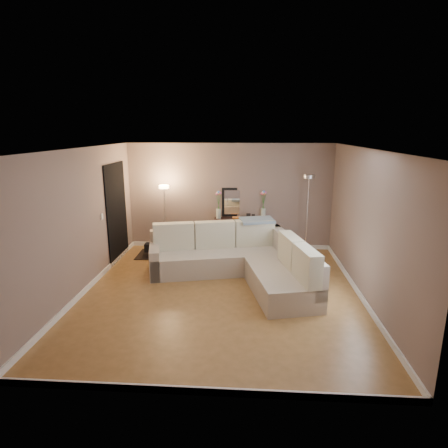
# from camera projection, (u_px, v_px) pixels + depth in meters

# --- Properties ---
(floor) EXTENTS (5.00, 5.50, 0.01)m
(floor) POSITION_uv_depth(u_px,v_px,m) (221.00, 293.00, 6.87)
(floor) COLOR olive
(floor) RESTS_ON ground
(ceiling) EXTENTS (5.00, 5.50, 0.01)m
(ceiling) POSITION_uv_depth(u_px,v_px,m) (221.00, 148.00, 6.23)
(ceiling) COLOR white
(ceiling) RESTS_ON ground
(wall_back) EXTENTS (5.00, 0.02, 2.60)m
(wall_back) POSITION_uv_depth(u_px,v_px,m) (229.00, 197.00, 9.22)
(wall_back) COLOR gray
(wall_back) RESTS_ON ground
(wall_front) EXTENTS (5.00, 0.02, 2.60)m
(wall_front) POSITION_uv_depth(u_px,v_px,m) (201.00, 289.00, 3.88)
(wall_front) COLOR gray
(wall_front) RESTS_ON ground
(wall_left) EXTENTS (0.02, 5.50, 2.60)m
(wall_left) POSITION_uv_depth(u_px,v_px,m) (82.00, 222.00, 6.71)
(wall_left) COLOR gray
(wall_left) RESTS_ON ground
(wall_right) EXTENTS (0.02, 5.50, 2.60)m
(wall_right) POSITION_uv_depth(u_px,v_px,m) (367.00, 227.00, 6.38)
(wall_right) COLOR gray
(wall_right) RESTS_ON ground
(baseboard_back) EXTENTS (5.00, 0.03, 0.10)m
(baseboard_back) POSITION_uv_depth(u_px,v_px,m) (229.00, 245.00, 9.50)
(baseboard_back) COLOR white
(baseboard_back) RESTS_ON ground
(baseboard_front) EXTENTS (5.00, 0.03, 0.10)m
(baseboard_front) POSITION_uv_depth(u_px,v_px,m) (203.00, 391.00, 4.21)
(baseboard_front) COLOR white
(baseboard_front) RESTS_ON ground
(baseboard_left) EXTENTS (0.03, 5.50, 0.10)m
(baseboard_left) POSITION_uv_depth(u_px,v_px,m) (89.00, 286.00, 7.02)
(baseboard_left) COLOR white
(baseboard_left) RESTS_ON ground
(baseboard_right) EXTENTS (0.03, 5.50, 0.10)m
(baseboard_right) POSITION_uv_depth(u_px,v_px,m) (359.00, 294.00, 6.69)
(baseboard_right) COLOR white
(baseboard_right) RESTS_ON ground
(doorway) EXTENTS (0.02, 1.20, 2.20)m
(doorway) POSITION_uv_depth(u_px,v_px,m) (117.00, 212.00, 8.41)
(doorway) COLOR black
(doorway) RESTS_ON ground
(switch_plate) EXTENTS (0.02, 0.08, 0.12)m
(switch_plate) POSITION_uv_depth(u_px,v_px,m) (102.00, 217.00, 7.56)
(switch_plate) COLOR white
(switch_plate) RESTS_ON ground
(sectional_sofa) EXTENTS (3.40, 2.89, 1.01)m
(sectional_sofa) POSITION_uv_depth(u_px,v_px,m) (240.00, 259.00, 7.53)
(sectional_sofa) COLOR #C2B29D
(sectional_sofa) RESTS_ON floor
(throw_blanket) EXTENTS (0.81, 0.60, 0.10)m
(throw_blanket) POSITION_uv_depth(u_px,v_px,m) (257.00, 220.00, 8.13)
(throw_blanket) COLOR #7E94A3
(throw_blanket) RESTS_ON sectional_sofa
(console_table) EXTENTS (1.33, 0.50, 0.80)m
(console_table) POSITION_uv_depth(u_px,v_px,m) (237.00, 232.00, 9.26)
(console_table) COLOR black
(console_table) RESTS_ON floor
(leaning_mirror) EXTENTS (0.91, 0.15, 0.72)m
(leaning_mirror) POSITION_uv_depth(u_px,v_px,m) (240.00, 202.00, 9.25)
(leaning_mirror) COLOR black
(leaning_mirror) RESTS_ON console_table
(table_decor) EXTENTS (0.55, 0.14, 0.13)m
(table_decor) POSITION_uv_depth(u_px,v_px,m) (241.00, 217.00, 9.14)
(table_decor) COLOR orange
(table_decor) RESTS_ON console_table
(flower_vase_left) EXTENTS (0.15, 0.13, 0.68)m
(flower_vase_left) POSITION_uv_depth(u_px,v_px,m) (219.00, 207.00, 9.08)
(flower_vase_left) COLOR silver
(flower_vase_left) RESTS_ON console_table
(flower_vase_right) EXTENTS (0.15, 0.13, 0.68)m
(flower_vase_right) POSITION_uv_depth(u_px,v_px,m) (263.00, 206.00, 9.14)
(flower_vase_right) COLOR silver
(flower_vase_right) RESTS_ON console_table
(floor_lamp_lit) EXTENTS (0.23, 0.23, 1.63)m
(floor_lamp_lit) POSITION_uv_depth(u_px,v_px,m) (165.00, 205.00, 8.96)
(floor_lamp_lit) COLOR silver
(floor_lamp_lit) RESTS_ON floor
(floor_lamp_unlit) EXTENTS (0.32, 0.32, 1.91)m
(floor_lamp_unlit) POSITION_uv_depth(u_px,v_px,m) (308.00, 199.00, 8.64)
(floor_lamp_unlit) COLOR silver
(floor_lamp_unlit) RESTS_ON floor
(charcoal_rug) EXTENTS (1.08, 0.82, 0.01)m
(charcoal_rug) POSITION_uv_depth(u_px,v_px,m) (160.00, 255.00, 8.94)
(charcoal_rug) COLOR black
(charcoal_rug) RESTS_ON floor
(black_bag) EXTENTS (0.31, 0.22, 0.19)m
(black_bag) POSITION_uv_depth(u_px,v_px,m) (152.00, 247.00, 8.80)
(black_bag) COLOR black
(black_bag) RESTS_ON charcoal_rug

